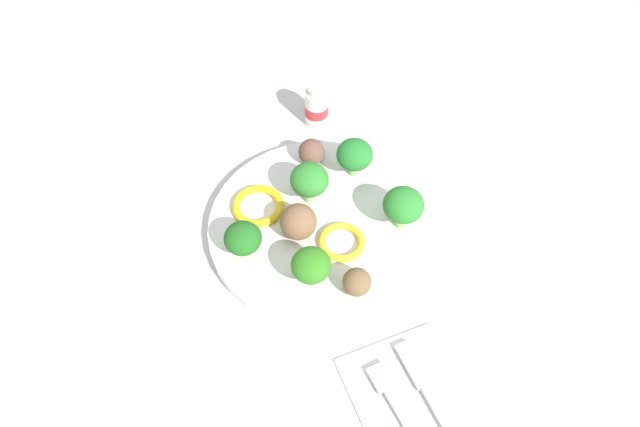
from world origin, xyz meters
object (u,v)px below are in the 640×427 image
at_px(broccoli_floret_front_right, 403,206).
at_px(yogurt_bottle, 317,107).
at_px(plate, 320,227).
at_px(meatball_front_left, 357,282).
at_px(pepper_ring_near_rim, 258,206).
at_px(pepper_ring_mid_right, 342,242).
at_px(broccoli_floret_back_right, 311,180).
at_px(broccoli_floret_mid_left, 243,239).
at_px(broccoli_floret_back_left, 311,266).
at_px(napkin, 418,410).
at_px(meatball_mid_right, 298,222).
at_px(knife, 431,396).
at_px(fork, 399,408).
at_px(meatball_back_left, 311,152).
at_px(broccoli_floret_front_left, 355,155).

bearing_deg(broccoli_floret_front_right, yogurt_bottle, 9.94).
relative_size(plate, broccoli_floret_front_right, 4.76).
distance_m(meatball_front_left, pepper_ring_near_rim, 0.17).
height_order(meatball_front_left, pepper_ring_mid_right, meatball_front_left).
xyz_separation_m(plate, broccoli_floret_front_right, (-0.03, -0.09, 0.05)).
relative_size(plate, yogurt_bottle, 4.26).
distance_m(plate, yogurt_bottle, 0.20).
distance_m(broccoli_floret_back_right, broccoli_floret_mid_left, 0.12).
height_order(broccoli_floret_front_right, broccoli_floret_back_left, broccoli_floret_front_right).
distance_m(plate, napkin, 0.25).
distance_m(meatball_front_left, pepper_ring_mid_right, 0.07).
bearing_deg(meatball_mid_right, knife, -163.37).
height_order(pepper_ring_mid_right, fork, pepper_ring_mid_right).
distance_m(pepper_ring_near_rim, napkin, 0.31).
relative_size(broccoli_floret_mid_left, knife, 0.32).
bearing_deg(broccoli_floret_back_right, fork, -179.35).
bearing_deg(broccoli_floret_back_left, knife, -155.21).
bearing_deg(meatball_front_left, meatball_back_left, -3.35).
bearing_deg(fork, pepper_ring_near_rim, 13.88).
distance_m(broccoli_floret_front_left, meatball_mid_right, 0.12).
distance_m(broccoli_floret_back_left, meatball_mid_right, 0.07).
bearing_deg(broccoli_floret_front_left, broccoli_floret_mid_left, 114.81).
bearing_deg(fork, pepper_ring_mid_right, -2.68).
xyz_separation_m(fork, yogurt_bottle, (0.43, -0.05, 0.02)).
bearing_deg(broccoli_floret_mid_left, fork, -155.83).
relative_size(broccoli_floret_front_left, yogurt_bottle, 0.82).
bearing_deg(meatball_back_left, meatball_front_left, 176.65).
height_order(broccoli_floret_mid_left, fork, broccoli_floret_mid_left).
bearing_deg(meatball_front_left, broccoli_floret_front_left, -19.10).
distance_m(broccoli_floret_front_left, meatball_back_left, 0.06).
xyz_separation_m(pepper_ring_near_rim, yogurt_bottle, (0.14, -0.12, 0.01)).
bearing_deg(knife, broccoli_floret_front_right, -14.02).
height_order(broccoli_floret_back_left, napkin, broccoli_floret_back_left).
xyz_separation_m(meatball_front_left, napkin, (-0.15, -0.01, -0.03)).
height_order(pepper_ring_near_rim, fork, pepper_ring_near_rim).
distance_m(meatball_front_left, fork, 0.14).
relative_size(broccoli_floret_front_left, broccoli_floret_front_right, 0.92).
bearing_deg(fork, meatball_back_left, -2.73).
relative_size(broccoli_floret_back_right, knife, 0.39).
relative_size(meatball_mid_right, napkin, 0.27).
relative_size(pepper_ring_mid_right, pepper_ring_near_rim, 0.86).
distance_m(meatball_back_left, meatball_mid_right, 0.12).
distance_m(napkin, yogurt_bottle, 0.44).
bearing_deg(broccoli_floret_back_right, napkin, -175.66).
distance_m(pepper_ring_near_rim, yogurt_bottle, 0.19).
height_order(broccoli_floret_back_right, meatball_back_left, broccoli_floret_back_right).
relative_size(broccoli_floret_back_right, broccoli_floret_front_left, 1.04).
distance_m(broccoli_floret_front_left, broccoli_floret_back_left, 0.18).
distance_m(broccoli_floret_back_right, broccoli_floret_front_left, 0.07).
bearing_deg(meatball_front_left, pepper_ring_near_rim, 27.10).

